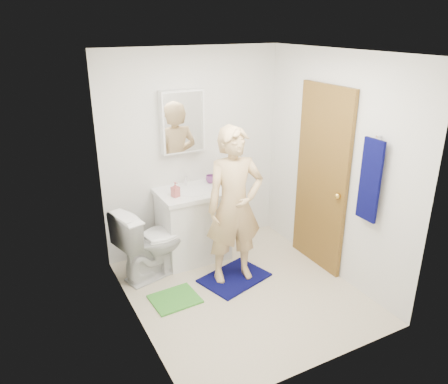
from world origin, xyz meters
The scene contains 22 objects.
floor centered at (0.00, 0.00, -0.01)m, with size 2.20×2.40×0.02m, color beige.
ceiling centered at (0.00, 0.00, 2.41)m, with size 2.20×2.40×0.02m, color white.
wall_back centered at (0.00, 1.21, 1.20)m, with size 2.20×0.02×2.40m, color silver.
wall_front centered at (0.00, -1.21, 1.20)m, with size 2.20×0.02×2.40m, color silver.
wall_left centered at (-1.11, 0.00, 1.20)m, with size 0.02×2.40×2.40m, color silver.
wall_right centered at (1.11, 0.00, 1.20)m, with size 0.02×2.40×2.40m, color silver.
vanity_cabinet centered at (-0.15, 0.91, 0.40)m, with size 0.75×0.55×0.80m, color white.
countertop centered at (-0.15, 0.91, 0.83)m, with size 0.79×0.59×0.05m, color white.
sink_basin centered at (-0.15, 0.91, 0.84)m, with size 0.40×0.40×0.03m, color white.
faucet centered at (-0.15, 1.09, 0.91)m, with size 0.03×0.03×0.12m, color silver.
medicine_cabinet centered at (-0.15, 1.14, 1.60)m, with size 0.50×0.12×0.70m, color white.
mirror_panel centered at (-0.15, 1.08, 1.60)m, with size 0.46×0.01×0.66m, color white.
door centered at (1.07, 0.15, 1.02)m, with size 0.05×0.80×2.05m, color brown.
door_knob centered at (1.03, -0.17, 0.95)m, with size 0.07×0.07×0.07m, color gold.
towel centered at (1.03, -0.57, 1.25)m, with size 0.03×0.24×0.80m, color #070846.
towel_hook centered at (1.07, -0.57, 1.67)m, with size 0.02×0.02×0.06m, color silver.
toilet centered at (-0.70, 0.76, 0.41)m, with size 0.46×0.80×0.82m, color white.
bath_mat centered at (0.04, 0.26, 0.01)m, with size 0.70×0.50×0.02m, color #070846.
green_rug centered at (-0.68, 0.20, 0.01)m, with size 0.46×0.39×0.02m, color green.
soap_dispenser centered at (-0.38, 0.83, 0.93)m, with size 0.08×0.08×0.17m, color #BB5857.
toothbrush_cup centered at (0.15, 1.05, 0.90)m, with size 0.12×0.12×0.09m, color #7B3A80.
man centered at (0.04, 0.27, 0.86)m, with size 0.61×0.40×1.68m, color tan.
Camera 1 is at (-1.98, -3.33, 2.65)m, focal length 35.00 mm.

